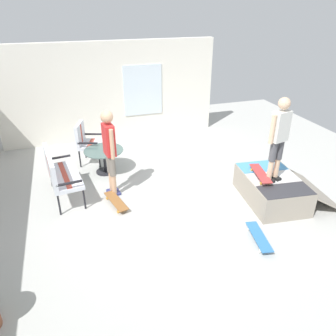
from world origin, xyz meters
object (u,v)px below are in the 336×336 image
Objects in this scene: patio_bench at (58,172)px; skateboard_by_bench at (116,201)px; person_watching at (109,147)px; patio_chair_near_house at (86,140)px; skateboard_on_ramp at (260,174)px; skate_ramp at (273,189)px; patio_table at (104,156)px; person_skater at (279,134)px; skateboard_spare at (259,237)px.

skateboard_by_bench is (-0.59, -1.01, -0.53)m from patio_bench.
patio_chair_near_house is at bearing 12.18° from person_watching.
person_watching is at bearing -2.55° from skateboard_by_bench.
patio_chair_near_house is at bearing 9.12° from skateboard_by_bench.
patio_chair_near_house is at bearing 47.77° from skateboard_on_ramp.
skateboard_on_ramp reaches higher than skate_ramp.
skateboard_on_ramp is at bearing -127.99° from patio_table.
patio_bench is 1.28m from skateboard_by_bench.
person_skater reaches higher than skateboard_by_bench.
person_skater is 1.96× the size of skateboard_by_bench.
person_skater is at bearing -128.18° from patio_table.
patio_chair_near_house is at bearing -23.77° from patio_bench.
skateboard_spare is (-0.97, 0.82, -1.38)m from person_skater.
skateboard_on_ramp is at bearing -132.23° from patio_chair_near_house.
patio_bench is at bearing 70.02° from person_skater.
person_watching is 3.20m from person_skater.
skateboard_by_bench is 1.00× the size of skateboard_spare.
patio_chair_near_house is 4.18m from skateboard_on_ramp.
person_skater reaches higher than skateboard_spare.
person_watching is 1.11× the size of person_skater.
skate_ramp is at bearing -41.94° from skateboard_spare.
person_skater reaches higher than patio_chair_near_house.
person_watching reaches higher than skateboard_spare.
skateboard_spare is at bearing 149.89° from skateboard_on_ramp.
patio_chair_near_house is at bearing 31.91° from skateboard_spare.
skateboard_by_bench is 1.00× the size of skateboard_on_ramp.
patio_bench is (1.36, 4.05, 0.35)m from skate_ramp.
patio_chair_near_house reaches higher than skate_ramp.
patio_chair_near_house is (1.53, -0.67, -0.00)m from patio_bench.
patio_table reaches higher than skate_ramp.
person_skater is at bearing -40.06° from skateboard_spare.
person_skater is at bearing -113.99° from person_watching.
patio_bench is 3.98m from skateboard_on_ramp.
patio_bench is 1.67m from patio_chair_near_house.
skateboard_by_bench is at bearing -179.89° from patio_table.
person_skater is 3.34m from skateboard_by_bench.
patio_bench is 4.27m from person_skater.
patio_bench is 0.73× the size of person_watching.
person_skater reaches higher than skateboard_on_ramp.
skate_ramp is at bearing -108.61° from patio_bench.
patio_chair_near_house is 2.20m from skateboard_by_bench.
patio_table is 3.91m from skateboard_spare.
person_watching is 1.08m from skateboard_by_bench.
patio_bench is at bearing 156.23° from patio_chair_near_house.
person_skater is (-2.96, -3.26, 0.85)m from patio_chair_near_house.
skateboard_on_ramp reaches higher than skateboard_by_bench.
skate_ramp is 4.46m from patio_chair_near_house.
patio_bench reaches higher than skateboard_by_bench.
patio_bench reaches higher than skateboard_on_ramp.
skateboard_by_bench is at bearing 49.23° from skateboard_spare.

